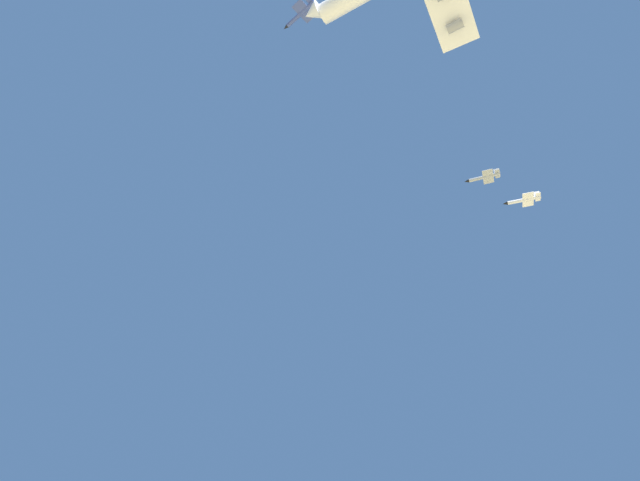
# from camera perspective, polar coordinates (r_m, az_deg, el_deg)

# --- Properties ---
(chase_jet_lead) EXTENTS (13.54, 12.02, 4.00)m
(chase_jet_lead) POSITION_cam_1_polar(r_m,az_deg,el_deg) (235.68, 20.80, 4.04)
(chase_jet_lead) COLOR silver
(chase_jet_left_wing) EXTENTS (9.29, 14.99, 4.00)m
(chase_jet_left_wing) POSITION_cam_1_polar(r_m,az_deg,el_deg) (206.76, -2.07, 22.89)
(chase_jet_left_wing) COLOR #38478C
(chase_jet_trailing) EXTENTS (13.19, 12.45, 4.00)m
(chase_jet_trailing) POSITION_cam_1_polar(r_m,az_deg,el_deg) (241.91, 17.01, 6.44)
(chase_jet_trailing) COLOR #999EA3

